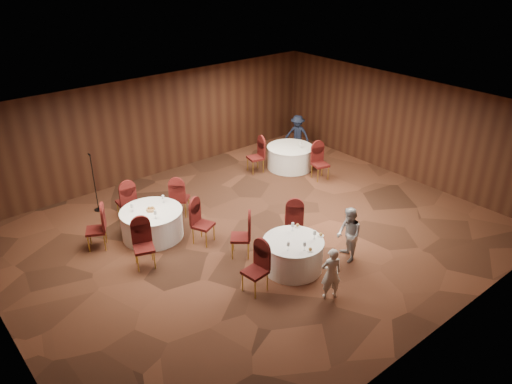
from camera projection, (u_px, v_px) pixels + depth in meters
ground at (255, 235)px, 12.95m from camera, size 12.00×12.00×0.00m
room_shell at (255, 165)px, 12.06m from camera, size 12.00×12.00×12.00m
table_main at (293, 254)px, 11.47m from camera, size 1.40×1.40×0.74m
table_left at (152, 223)px, 12.73m from camera, size 1.58×1.58×0.74m
table_right at (290, 157)px, 16.62m from camera, size 1.54×1.54×0.74m
chairs_main at (264, 241)px, 11.73m from camera, size 2.82×1.95×1.00m
chairs_left at (150, 219)px, 12.66m from camera, size 3.21×2.97×1.00m
chairs_right at (287, 161)px, 16.01m from camera, size 1.86×2.37×1.00m
tabletop_main at (305, 236)px, 11.30m from camera, size 1.09×1.08×0.22m
tabletop_left at (150, 208)px, 12.53m from camera, size 0.92×0.75×0.22m
tabletop_right at (301, 143)px, 16.30m from camera, size 0.08×0.08×0.22m
mic_stand at (96, 194)px, 13.91m from camera, size 0.24×0.24×1.71m
woman_a at (331, 273)px, 10.43m from camera, size 0.52×0.45×1.21m
woman_b at (349, 235)px, 11.67m from camera, size 0.75×0.82×1.35m
man_c at (297, 134)px, 17.67m from camera, size 0.84×1.03×1.38m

